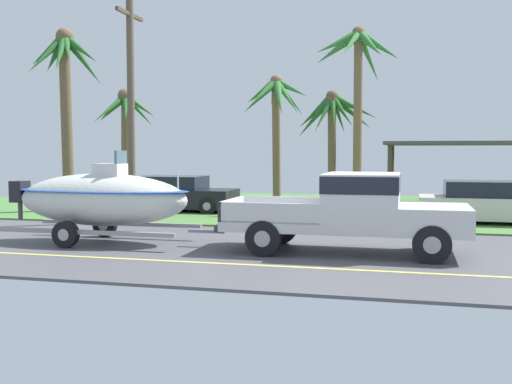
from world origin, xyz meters
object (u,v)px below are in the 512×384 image
Objects in this scene: utility_pole at (131,105)px; boat_on_trailer at (102,199)px; palm_tree_far_right at (333,119)px; parked_sedan_near at (493,203)px; carport_awning at (480,144)px; pickup_truck_towing at (361,209)px; palm_tree_near_right at (65,74)px; palm_tree_mid at (125,122)px; parked_sedan_far at (175,194)px; palm_tree_far_left at (275,104)px; palm_tree_near_left at (357,67)px.

boat_on_trailer is at bearing -73.63° from utility_pole.
palm_tree_far_right is at bearing 68.49° from boat_on_trailer.
carport_awning reaches higher than parked_sedan_near.
parked_sedan_near is at bearing -92.20° from carport_awning.
pickup_truck_towing is 0.82× the size of palm_tree_near_right.
palm_tree_near_right reaches higher than palm_tree_mid.
parked_sedan_far is at bearing 15.81° from palm_tree_near_right.
palm_tree_far_left is (2.05, 11.07, 3.21)m from boat_on_trailer.
parked_sedan_near is 7.12m from palm_tree_near_left.
carport_awning is (10.41, 12.96, 1.50)m from boat_on_trailer.
palm_tree_far_right is at bearing 50.34° from utility_pole.
pickup_truck_towing is at bearing -0.00° from boat_on_trailer.
pickup_truck_towing is at bearing -43.79° from palm_tree_mid.
parked_sedan_far is at bearing -40.13° from palm_tree_mid.
boat_on_trailer is 1.20× the size of palm_tree_far_right.
palm_tree_far_right is (-1.15, 2.14, -1.81)m from palm_tree_near_left.
parked_sedan_far is 0.58× the size of carport_awning.
palm_tree_near_left is at bearing 58.54° from boat_on_trailer.
boat_on_trailer is at bearing -128.78° from carport_awning.
palm_tree_mid reaches higher than boat_on_trailer.
utility_pole is (-7.81, 4.37, 2.80)m from pickup_truck_towing.
palm_tree_far_right is (9.19, 0.48, 0.02)m from palm_tree_mid.
palm_tree_far_right is (-5.71, 4.76, 2.99)m from parked_sedan_near.
utility_pole is (3.46, -6.43, 0.19)m from palm_tree_mid.
utility_pole is at bearing 106.37° from boat_on_trailer.
palm_tree_far_right is at bearing 140.19° from parked_sedan_near.
carport_awning reaches higher than parked_sedan_far.
utility_pole is at bearing -30.92° from palm_tree_near_right.
palm_tree_far_left is (3.18, 3.32, 3.64)m from parked_sedan_far.
pickup_truck_towing is at bearing -45.37° from parked_sedan_far.
palm_tree_far_left is at bearing -174.95° from palm_tree_far_right.
palm_tree_near_right is 10.71m from palm_tree_far_right.
boat_on_trailer reaches higher than parked_sedan_near.
palm_tree_far_right is at bearing 5.05° from palm_tree_far_left.
pickup_truck_towing is 6.53m from boat_on_trailer.
palm_tree_far_right is at bearing 118.26° from palm_tree_near_left.
palm_tree_near_right is at bearing 150.21° from pickup_truck_towing.
boat_on_trailer reaches higher than parked_sedan_far.
carport_awning is 16.92m from palm_tree_near_right.
pickup_truck_towing is 0.98× the size of boat_on_trailer.
parked_sedan_far is (-1.13, 7.75, -0.44)m from boat_on_trailer.
parked_sedan_near is at bearing -0.44° from palm_tree_near_right.
boat_on_trailer is at bearing -111.51° from palm_tree_far_right.
palm_tree_far_right is (-5.96, -1.67, 1.05)m from carport_awning.
utility_pole is (-11.69, -8.59, 1.22)m from carport_awning.
utility_pole is at bearing -116.46° from palm_tree_far_left.
palm_tree_near_right is (-5.07, 6.64, 4.12)m from boat_on_trailer.
palm_tree_far_left is (-4.47, 11.07, 3.29)m from pickup_truck_towing.
palm_tree_mid is (-14.91, 4.28, 2.96)m from parked_sedan_near.
boat_on_trailer is 11.57m from palm_tree_near_left.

